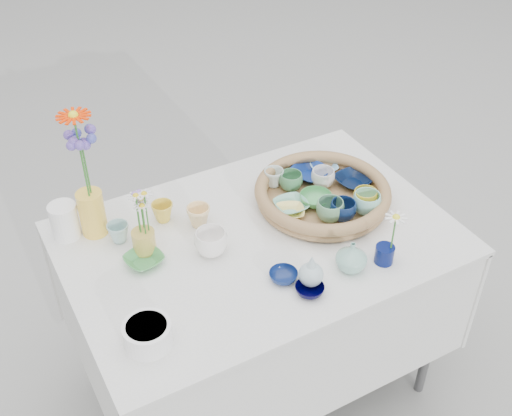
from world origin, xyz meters
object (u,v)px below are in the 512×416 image
display_table (258,381)px  wicker_tray (322,195)px  bud_vase_seafoam (352,256)px  tall_vase_yellow (92,213)px

display_table → wicker_tray: 0.85m
bud_vase_seafoam → tall_vase_yellow: 0.84m
display_table → tall_vase_yellow: size_ratio=7.89×
wicker_tray → bud_vase_seafoam: 0.34m
display_table → tall_vase_yellow: (-0.46, 0.28, 0.84)m
wicker_tray → bud_vase_seafoam: bud_vase_seafoam is taller
display_table → wicker_tray: bearing=10.1°
display_table → bud_vase_seafoam: bud_vase_seafoam is taller
display_table → wicker_tray: (0.28, 0.05, 0.80)m
wicker_tray → tall_vase_yellow: (-0.74, 0.23, 0.04)m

